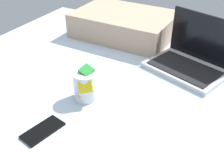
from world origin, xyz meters
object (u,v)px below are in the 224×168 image
Objects in this scene: snack_cup at (85,85)px; pillow at (124,24)px; cell_phone at (43,130)px; laptop at (191,60)px.

pillow is at bearing 103.45° from snack_cup.
cell_phone is at bearing -81.67° from pillow.
laptop is 2.74× the size of cell_phone.
pillow is at bearing -70.54° from cell_phone.
snack_cup is 23.05cm from cell_phone.
laptop reaches higher than snack_cup.
cell_phone is at bearing -95.79° from snack_cup.
snack_cup reaches higher than cell_phone.
pillow is (-11.98, 81.82, 6.10)cm from cell_phone.
laptop is 0.74× the size of pillow.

